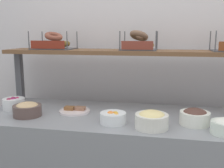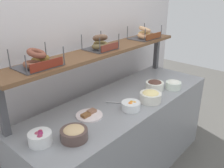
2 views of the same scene
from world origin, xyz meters
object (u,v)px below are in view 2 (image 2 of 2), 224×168
bagel_basket_cinnamon_raisin (37,61)px  serving_spoon_near_plate (119,103)px  bowl_cream_cheese (173,84)px  bowl_hummus (74,133)px  bowl_egg_salad (151,96)px  bagel_basket_plain (145,34)px  bowl_fruit_salad (131,106)px  serving_plate_white (89,115)px  bagel_basket_poppy (101,44)px  bowl_chocolate_spread (155,85)px  bowl_beet_salad (40,138)px

bagel_basket_cinnamon_raisin → serving_spoon_near_plate: bearing=-26.6°
bowl_cream_cheese → serving_spoon_near_plate: size_ratio=1.02×
bowl_hummus → bowl_egg_salad: bearing=-5.1°
bagel_basket_plain → bagel_basket_cinnamon_raisin: bearing=179.2°
bagel_basket_plain → bowl_fruit_salad: bearing=-151.9°
serving_plate_white → bagel_basket_poppy: bearing=32.2°
bowl_hummus → serving_plate_white: bowl_hummus is taller
bowl_cream_cheese → bagel_basket_poppy: (-0.54, 0.50, 0.44)m
serving_plate_white → bagel_basket_plain: bagel_basket_plain is taller
bowl_egg_salad → serving_spoon_near_plate: size_ratio=1.29×
serving_spoon_near_plate → bagel_basket_poppy: size_ratio=0.55×
bagel_basket_cinnamon_raisin → bowl_fruit_salad: bearing=-37.7°
bowl_hummus → bowl_cream_cheese: bearing=-4.0°
bowl_chocolate_spread → bagel_basket_plain: bearing=49.8°
bowl_fruit_salad → serving_plate_white: size_ratio=0.75×
bowl_hummus → serving_spoon_near_plate: 0.63m
bowl_cream_cheese → bagel_basket_cinnamon_raisin: size_ratio=0.49×
bowl_fruit_salad → serving_plate_white: bowl_fruit_salad is taller
bowl_cream_cheese → serving_plate_white: bowl_cream_cheese is taller
bowl_cream_cheese → bagel_basket_plain: (0.14, 0.47, 0.43)m
serving_plate_white → bagel_basket_cinnamon_raisin: (-0.25, 0.26, 0.47)m
bowl_cream_cheese → serving_plate_white: bearing=166.1°
serving_plate_white → bowl_cream_cheese: bearing=-13.9°
bagel_basket_cinnamon_raisin → bowl_hummus: bearing=-94.4°
bowl_egg_salad → serving_spoon_near_plate: 0.29m
bowl_egg_salad → bagel_basket_plain: (0.55, 0.46, 0.42)m
bowl_beet_salad → serving_spoon_near_plate: 0.80m
bowl_hummus → bagel_basket_cinnamon_raisin: size_ratio=0.60×
bowl_beet_salad → bowl_egg_salad: bearing=-11.3°
bowl_fruit_salad → bowl_beet_salad: bearing=168.2°
bowl_fruit_salad → serving_plate_white: 0.37m
bowl_chocolate_spread → serving_spoon_near_plate: size_ratio=1.19×
serving_plate_white → serving_spoon_near_plate: size_ratio=1.43×
serving_plate_white → bagel_basket_cinnamon_raisin: bagel_basket_cinnamon_raisin is taller
bowl_fruit_salad → bagel_basket_cinnamon_raisin: bagel_basket_cinnamon_raisin is taller
bowl_chocolate_spread → serving_plate_white: 0.82m
bowl_fruit_salad → bagel_basket_plain: bearing=28.1°
bowl_beet_salad → bowl_fruit_salad: bearing=-11.8°
bowl_fruit_salad → serving_spoon_near_plate: 0.15m
bowl_beet_salad → serving_plate_white: 0.47m
bowl_egg_salad → bowl_beet_salad: bowl_egg_salad is taller
bowl_cream_cheese → serving_plate_white: size_ratio=0.72×
bowl_fruit_salad → bagel_basket_cinnamon_raisin: (-0.57, 0.44, 0.44)m
bowl_egg_salad → bowl_fruit_salad: bearing=170.4°
bowl_egg_salad → serving_spoon_near_plate: (-0.22, 0.19, -0.05)m
serving_plate_white → bagel_basket_plain: size_ratio=0.65×
bowl_egg_salad → serving_plate_white: 0.60m
bowl_fruit_salad → serving_spoon_near_plate: bowl_fruit_salad is taller
bowl_beet_salad → bowl_chocolate_spread: 1.28m
serving_spoon_near_plate → bagel_basket_plain: bagel_basket_plain is taller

